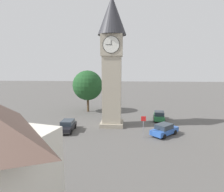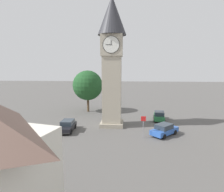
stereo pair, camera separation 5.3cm
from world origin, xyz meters
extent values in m
plane|color=#565451|center=(0.00, 0.00, 0.00)|extent=(200.00, 200.00, 0.00)
cube|color=gray|center=(0.00, 0.00, 0.30)|extent=(3.40, 3.40, 0.60)
cube|color=#ADA38E|center=(0.00, 0.00, 5.51)|extent=(2.72, 2.72, 9.81)
cube|color=#ADA38E|center=(0.00, 0.00, 11.91)|extent=(3.05, 3.05, 2.99)
cone|color=#2D2D33|center=(0.00, 0.00, 16.11)|extent=(4.11, 4.11, 5.40)
cylinder|color=white|center=(0.00, 1.55, 11.91)|extent=(2.29, 0.04, 2.29)
torus|color=black|center=(0.00, 1.56, 11.91)|extent=(2.35, 0.06, 2.35)
cube|color=black|center=(0.00, 1.59, 12.16)|extent=(0.05, 0.02, 0.64)
cube|color=black|center=(0.34, 1.59, 11.91)|extent=(0.87, 0.02, 0.04)
cylinder|color=white|center=(0.00, -1.55, 11.91)|extent=(2.29, 0.04, 2.29)
torus|color=black|center=(0.00, -1.56, 11.91)|extent=(2.35, 0.06, 2.35)
cube|color=#236B38|center=(-7.69, -3.58, 0.59)|extent=(2.22, 4.29, 0.64)
cube|color=#28333D|center=(-7.67, -3.43, 1.21)|extent=(1.82, 2.29, 0.64)
cylinder|color=black|center=(-7.06, -4.91, 0.32)|extent=(0.30, 0.66, 0.64)
cylinder|color=black|center=(-8.64, -4.70, 0.32)|extent=(0.30, 0.66, 0.64)
cylinder|color=black|center=(-6.73, -2.47, 0.32)|extent=(0.30, 0.66, 0.64)
cylinder|color=black|center=(-8.32, -2.26, 0.32)|extent=(0.30, 0.66, 0.64)
cube|color=black|center=(-7.95, -5.59, 0.37)|extent=(1.67, 0.34, 0.16)
cube|color=black|center=(5.98, 3.19, 0.59)|extent=(1.85, 4.16, 0.64)
cube|color=#28333D|center=(5.99, 3.04, 1.21)|extent=(1.64, 2.16, 0.64)
cylinder|color=black|center=(5.14, 4.39, 0.32)|extent=(0.24, 0.65, 0.64)
cylinder|color=black|center=(6.74, 4.44, 0.32)|extent=(0.24, 0.65, 0.64)
cylinder|color=black|center=(5.23, 1.93, 0.32)|extent=(0.24, 0.65, 0.64)
cylinder|color=black|center=(6.83, 1.99, 0.32)|extent=(0.24, 0.65, 0.64)
cube|color=black|center=(5.91, 5.20, 0.37)|extent=(1.67, 0.18, 0.16)
cube|color=#2D5BB7|center=(-7.19, 3.73, 0.59)|extent=(4.10, 4.10, 0.64)
cube|color=#28333D|center=(-7.09, 3.84, 1.21)|extent=(2.59, 2.59, 0.64)
cylinder|color=black|center=(-7.50, 2.30, 0.32)|extent=(0.61, 0.61, 0.64)
cylinder|color=black|center=(-8.63, 3.43, 0.32)|extent=(0.61, 0.61, 0.64)
cylinder|color=black|center=(-5.76, 4.04, 0.32)|extent=(0.61, 0.61, 0.64)
cylinder|color=black|center=(-6.89, 5.17, 0.32)|extent=(0.61, 0.61, 0.64)
cube|color=black|center=(-8.62, 2.30, 0.37)|extent=(1.26, 1.26, 0.16)
cube|color=black|center=(11.93, 6.80, 0.59)|extent=(3.65, 4.37, 0.64)
cube|color=#28333D|center=(12.01, 6.93, 1.21)|extent=(2.45, 2.61, 0.64)
cylinder|color=black|center=(11.94, 5.34, 0.32)|extent=(0.53, 0.66, 0.64)
cylinder|color=black|center=(10.59, 6.20, 0.32)|extent=(0.53, 0.66, 0.64)
cylinder|color=black|center=(11.93, 8.27, 0.32)|extent=(0.53, 0.66, 0.64)
cube|color=black|center=(10.84, 5.11, 0.37)|extent=(1.47, 1.00, 0.16)
cylinder|color=#2D3351|center=(1.49, -8.05, 0.41)|extent=(0.13, 0.13, 0.82)
cylinder|color=#2D3351|center=(1.61, -8.18, 0.41)|extent=(0.13, 0.13, 0.82)
cube|color=#386BB7|center=(1.55, -8.11, 1.12)|extent=(0.40, 0.42, 0.60)
cylinder|color=#386BB7|center=(1.40, -7.94, 1.07)|extent=(0.09, 0.09, 0.60)
cylinder|color=#386BB7|center=(1.71, -8.29, 1.07)|extent=(0.09, 0.09, 0.60)
sphere|color=#9E7051|center=(1.55, -8.11, 1.57)|extent=(0.22, 0.22, 0.22)
sphere|color=black|center=(1.55, -8.12, 1.59)|extent=(0.20, 0.20, 0.20)
cylinder|color=brown|center=(5.61, -9.13, 1.62)|extent=(0.44, 0.44, 3.24)
sphere|color=#1E4C23|center=(5.61, -9.13, 5.32)|extent=(5.95, 5.95, 5.95)
cylinder|color=gray|center=(-4.32, 5.01, 1.10)|extent=(0.07, 0.07, 2.20)
cube|color=red|center=(-4.32, 5.01, 2.50)|extent=(0.60, 0.04, 0.60)
camera|label=1|loc=(-2.22, 28.05, 8.68)|focal=30.37mm
camera|label=2|loc=(-2.27, 28.05, 8.68)|focal=30.37mm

